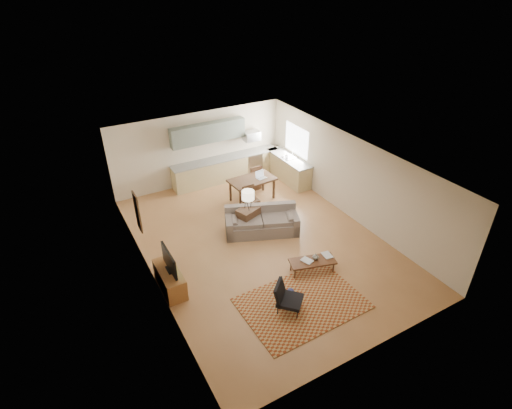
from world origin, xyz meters
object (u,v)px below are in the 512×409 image
armchair (290,298)px  dining_table (252,189)px  sofa (262,221)px  coffee_table (312,266)px  tv_credenza (170,279)px  console_table (248,219)px

armchair → dining_table: size_ratio=0.48×
sofa → coffee_table: sofa is taller
armchair → tv_credenza: bearing=93.0°
sofa → dining_table: (0.72, 1.91, -0.00)m
console_table → dining_table: 1.91m
dining_table → armchair: bearing=-112.9°
coffee_table → armchair: bearing=-130.1°
sofa → console_table: (-0.31, 0.29, -0.01)m
sofa → armchair: sofa is taller
coffee_table → tv_credenza: bearing=176.6°
sofa → dining_table: 2.04m
sofa → console_table: sofa is taller
coffee_table → dining_table: bearing=99.4°
armchair → sofa: bearing=28.0°
coffee_table → armchair: (-1.29, -0.87, 0.19)m
tv_credenza → console_table: 3.25m
coffee_table → console_table: console_table is taller
console_table → dining_table: dining_table is taller
armchair → dining_table: (1.77, 5.04, 0.02)m
coffee_table → sofa: bearing=112.1°
tv_credenza → dining_table: dining_table is taller
armchair → tv_credenza: armchair is taller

